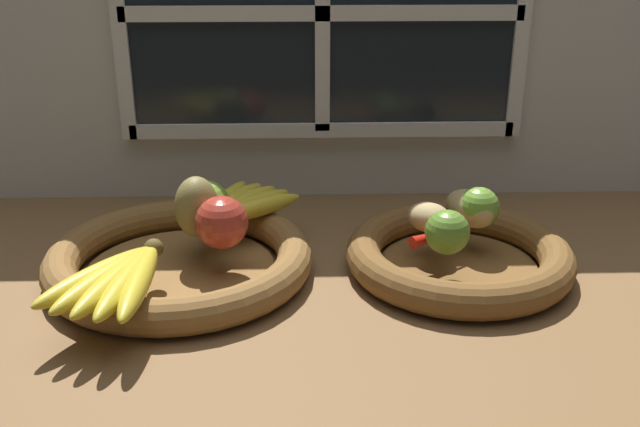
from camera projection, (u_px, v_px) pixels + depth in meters
The scene contains 14 objects.
ground_plane at pixel (329, 278), 101.62cm from camera, with size 140.00×90.00×3.00cm, color brown.
back_wall at pixel (322, 31), 117.94cm from camera, with size 140.00×4.60×55.00cm.
fruit_bowl_left at pixel (180, 260), 98.43cm from camera, with size 35.94×35.94×4.74cm.
fruit_bowl_right at pixel (459, 256), 99.49cm from camera, with size 30.87×30.87×4.74cm.
apple_green_back at pixel (206, 204), 101.20cm from camera, with size 6.76×6.76×6.76cm, color #7AA338.
apple_red_right at pixel (222, 222), 94.95cm from camera, with size 7.01×7.01×7.01cm, color #B73828.
pear_brown at pixel (197, 207), 98.04cm from camera, with size 5.76×6.36×8.46cm, color olive.
banana_bunch_front at pixel (118, 279), 84.80cm from camera, with size 13.03×19.47×2.81cm.
banana_bunch_back at pixel (240, 205), 106.51cm from camera, with size 15.22×17.08×2.74cm.
potato_oblong at pixel (429, 217), 100.39cm from camera, with size 6.34×5.10×4.04cm, color tan.
potato_back at pixel (470, 208), 101.91cm from camera, with size 8.15×4.86×5.17cm, color tan.
lime_near at pixel (447, 232), 93.53cm from camera, with size 5.82×5.82×5.82cm, color olive.
lime_far at pixel (478, 207), 101.30cm from camera, with size 5.86×5.86×5.86cm, color #6B9E33.
chili_pepper at pixel (442, 234), 98.08cm from camera, with size 1.69×1.69×10.43cm, color red.
Camera 1 is at (-3.98, -90.47, 45.48)cm, focal length 40.92 mm.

